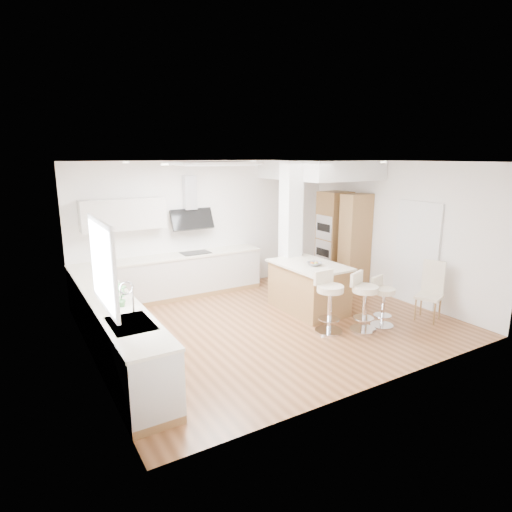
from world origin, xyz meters
TOP-DOWN VIEW (x-y plane):
  - ground at (0.00, 0.00)m, footprint 6.00×6.00m
  - ceiling at (0.00, 0.00)m, footprint 6.00×5.00m
  - wall_back at (0.00, 2.50)m, footprint 6.00×0.04m
  - wall_left at (-3.00, 0.00)m, footprint 0.04×5.00m
  - wall_right at (3.00, 0.00)m, footprint 0.04×5.00m
  - skylight at (-0.79, 0.60)m, footprint 4.10×2.10m
  - window_left at (-2.96, -0.90)m, footprint 0.06×1.28m
  - doorway_right at (2.97, -0.60)m, footprint 0.05×1.00m
  - counter_left at (-2.70, 0.23)m, footprint 0.63×4.50m
  - counter_back at (-0.91, 2.22)m, footprint 3.62×0.63m
  - pillar at (1.05, 0.95)m, footprint 0.35×0.35m
  - soffit at (2.10, 1.40)m, footprint 1.78×2.20m
  - oven_column at (2.68, 1.23)m, footprint 0.63×1.21m
  - peninsula at (0.95, 0.19)m, footprint 1.02×1.52m
  - bar_stool_a at (0.61, -0.81)m, footprint 0.49×0.49m
  - bar_stool_b at (1.14, -1.07)m, footprint 0.58×0.58m
  - bar_stool_c at (1.56, -1.10)m, footprint 0.48×0.48m
  - dining_chair at (2.58, -1.28)m, footprint 0.54×0.54m

SIDE VIEW (x-z plane):
  - ground at x=0.00m, z-range 0.00..0.00m
  - ceiling at x=0.00m, z-range -0.01..0.01m
  - counter_left at x=-2.70m, z-range -0.22..1.13m
  - peninsula at x=0.95m, z-range -0.03..0.96m
  - bar_stool_c at x=1.56m, z-range 0.05..0.93m
  - bar_stool_b at x=1.14m, z-range 0.06..1.06m
  - dining_chair at x=2.58m, z-range 0.04..1.10m
  - bar_stool_a at x=0.61m, z-range 0.06..1.10m
  - counter_back at x=-0.91m, z-range -0.55..1.95m
  - doorway_right at x=2.97m, z-range -0.05..2.05m
  - oven_column at x=2.68m, z-range 0.00..2.10m
  - wall_back at x=0.00m, z-range 0.00..2.80m
  - wall_left at x=-3.00m, z-range 0.00..2.80m
  - wall_right at x=3.00m, z-range 0.00..2.80m
  - pillar at x=1.05m, z-range 0.00..2.80m
  - window_left at x=-2.96m, z-range 1.16..2.23m
  - soffit at x=2.10m, z-range 2.40..2.80m
  - skylight at x=-0.79m, z-range 2.74..2.80m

